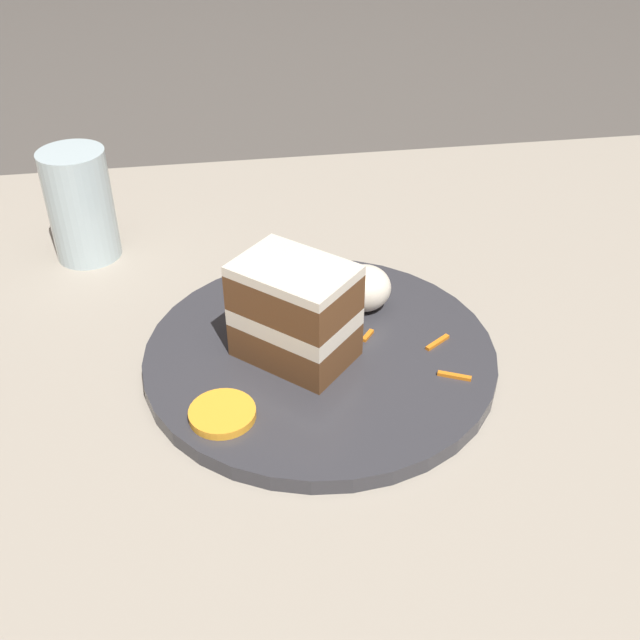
% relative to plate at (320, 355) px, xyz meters
% --- Properties ---
extents(ground_plane, '(6.00, 6.00, 0.00)m').
position_rel_plate_xyz_m(ground_plane, '(0.04, 0.05, -0.03)').
color(ground_plane, '#4C4742').
rests_on(ground_plane, ground).
extents(dining_table, '(1.15, 0.98, 0.03)m').
position_rel_plate_xyz_m(dining_table, '(0.04, 0.05, -0.02)').
color(dining_table, gray).
rests_on(dining_table, ground).
extents(plate, '(0.30, 0.30, 0.01)m').
position_rel_plate_xyz_m(plate, '(0.00, 0.00, 0.00)').
color(plate, '#333338').
rests_on(plate, dining_table).
extents(cake_slice, '(0.11, 0.11, 0.09)m').
position_rel_plate_xyz_m(cake_slice, '(0.02, 0.00, 0.05)').
color(cake_slice, brown).
rests_on(cake_slice, plate).
extents(cream_dollop, '(0.05, 0.04, 0.04)m').
position_rel_plate_xyz_m(cream_dollop, '(-0.05, -0.05, 0.03)').
color(cream_dollop, silver).
rests_on(cream_dollop, plate).
extents(orange_garnish, '(0.05, 0.05, 0.01)m').
position_rel_plate_xyz_m(orange_garnish, '(0.09, 0.07, 0.01)').
color(orange_garnish, orange).
rests_on(orange_garnish, plate).
extents(carrot_shreds_scatter, '(0.19, 0.16, 0.00)m').
position_rel_plate_xyz_m(carrot_shreds_scatter, '(-0.02, -0.03, 0.01)').
color(carrot_shreds_scatter, orange).
rests_on(carrot_shreds_scatter, plate).
extents(drinking_glass, '(0.07, 0.07, 0.12)m').
position_rel_plate_xyz_m(drinking_glass, '(0.21, -0.22, 0.04)').
color(drinking_glass, silver).
rests_on(drinking_glass, dining_table).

